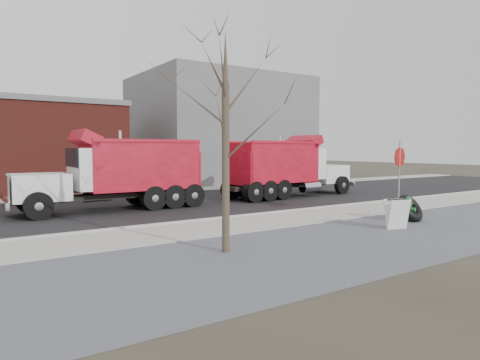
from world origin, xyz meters
TOP-DOWN VIEW (x-y plane):
  - ground at (0.00, 0.00)m, footprint 120.00×120.00m
  - gravel_verge at (0.00, -3.50)m, footprint 60.00×5.00m
  - sidewalk at (0.00, 0.25)m, footprint 60.00×2.50m
  - curb at (0.00, 1.55)m, footprint 60.00×0.15m
  - road at (0.00, 6.30)m, footprint 60.00×9.40m
  - far_sidewalk at (0.00, 12.00)m, footprint 60.00×2.00m
  - building_grey at (9.00, 18.00)m, footprint 12.00×10.00m
  - bare_tree at (-3.20, -2.60)m, footprint 3.20×3.20m
  - fire_hydrant at (4.29, -2.32)m, footprint 0.49×0.49m
  - truck_tire at (4.35, -2.35)m, footprint 1.16×0.99m
  - stop_sign at (4.99, -1.42)m, footprint 0.75×0.14m
  - sandwich_board at (2.65, -3.06)m, footprint 0.77×0.61m
  - dump_truck_red_a at (5.72, 5.86)m, footprint 7.87×2.64m
  - dump_truck_red_b at (-2.96, 5.90)m, footprint 7.46×2.23m

SIDE VIEW (x-z plane):
  - ground at x=0.00m, z-range 0.00..0.00m
  - road at x=0.00m, z-range 0.00..0.02m
  - gravel_verge at x=0.00m, z-range 0.00..0.03m
  - sidewalk at x=0.00m, z-range 0.00..0.06m
  - far_sidewalk at x=0.00m, z-range 0.00..0.06m
  - curb at x=0.00m, z-range 0.00..0.11m
  - fire_hydrant at x=4.29m, z-range -0.04..0.84m
  - truck_tire at x=4.35m, z-range -0.05..0.97m
  - sandwich_board at x=2.65m, z-range 0.03..0.97m
  - dump_truck_red_b at x=-2.96m, z-range 0.03..3.19m
  - dump_truck_red_a at x=5.72m, z-range 0.03..3.19m
  - stop_sign at x=4.99m, z-range 0.50..3.28m
  - bare_tree at x=-3.20m, z-range 0.70..5.90m
  - building_grey at x=9.00m, z-range 0.00..8.00m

